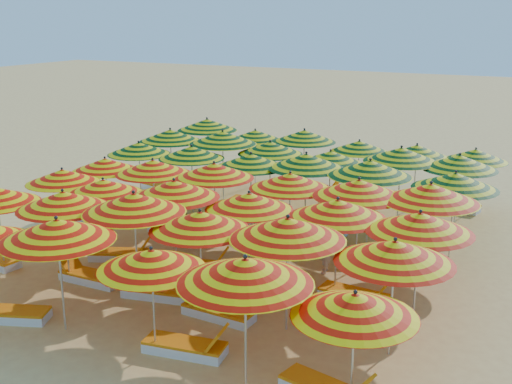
% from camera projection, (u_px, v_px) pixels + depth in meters
% --- Properties ---
extents(ground, '(120.00, 120.00, 0.00)m').
position_uv_depth(ground, '(248.00, 248.00, 19.04)').
color(ground, '#ECBD69').
rests_on(ground, ground).
extents(umbrella_2, '(3.06, 3.06, 2.62)m').
position_uv_depth(umbrella_2, '(57.00, 230.00, 13.52)').
color(umbrella_2, silver).
rests_on(umbrella_2, ground).
extents(umbrella_3, '(2.67, 2.67, 2.32)m').
position_uv_depth(umbrella_3, '(151.00, 260.00, 12.62)').
color(umbrella_3, silver).
rests_on(umbrella_3, ground).
extents(umbrella_4, '(2.98, 2.98, 2.64)m').
position_uv_depth(umbrella_4, '(245.00, 271.00, 11.33)').
color(umbrella_4, silver).
rests_on(umbrella_4, ground).
extents(umbrella_5, '(2.76, 2.76, 2.31)m').
position_uv_depth(umbrella_5, '(355.00, 305.00, 10.66)').
color(umbrella_5, silver).
rests_on(umbrella_5, ground).
extents(umbrella_7, '(3.12, 3.12, 2.49)m').
position_uv_depth(umbrella_7, '(63.00, 200.00, 16.09)').
color(umbrella_7, silver).
rests_on(umbrella_7, ground).
extents(umbrella_8, '(3.14, 3.14, 2.66)m').
position_uv_depth(umbrella_8, '(134.00, 203.00, 15.32)').
color(umbrella_8, silver).
rests_on(umbrella_8, ground).
extents(umbrella_9, '(2.69, 2.69, 2.49)m').
position_uv_depth(umbrella_9, '(200.00, 221.00, 14.48)').
color(umbrella_9, silver).
rests_on(umbrella_9, ground).
extents(umbrella_10, '(2.93, 2.93, 2.66)m').
position_uv_depth(umbrella_10, '(288.00, 229.00, 13.50)').
color(umbrella_10, silver).
rests_on(umbrella_10, ground).
extents(umbrella_11, '(2.82, 2.82, 2.53)m').
position_uv_depth(umbrella_11, '(395.00, 252.00, 12.51)').
color(umbrella_11, silver).
rests_on(umbrella_11, ground).
extents(umbrella_12, '(2.68, 2.68, 2.31)m').
position_uv_depth(umbrella_12, '(62.00, 176.00, 19.10)').
color(umbrella_12, silver).
rests_on(umbrella_12, ground).
extents(umbrella_13, '(2.32, 2.32, 2.31)m').
position_uv_depth(umbrella_13, '(103.00, 187.00, 17.94)').
color(umbrella_13, silver).
rests_on(umbrella_13, ground).
extents(umbrella_14, '(2.78, 2.78, 2.56)m').
position_uv_depth(umbrella_14, '(174.00, 189.00, 16.87)').
color(umbrella_14, silver).
rests_on(umbrella_14, ground).
extents(umbrella_15, '(2.41, 2.41, 2.41)m').
position_uv_depth(umbrella_15, '(249.00, 201.00, 16.25)').
color(umbrella_15, silver).
rests_on(umbrella_15, ground).
extents(umbrella_16, '(3.12, 3.12, 2.52)m').
position_uv_depth(umbrella_16, '(338.00, 209.00, 15.30)').
color(umbrella_16, silver).
rests_on(umbrella_16, ground).
extents(umbrella_17, '(2.96, 2.96, 2.56)m').
position_uv_depth(umbrella_17, '(420.00, 223.00, 14.18)').
color(umbrella_17, silver).
rests_on(umbrella_17, ground).
extents(umbrella_18, '(2.82, 2.82, 2.29)m').
position_uv_depth(umbrella_18, '(105.00, 165.00, 20.64)').
color(umbrella_18, silver).
rests_on(umbrella_18, ground).
extents(umbrella_19, '(2.54, 2.54, 2.46)m').
position_uv_depth(umbrella_19, '(153.00, 167.00, 19.68)').
color(umbrella_19, silver).
rests_on(umbrella_19, ground).
extents(umbrella_20, '(3.14, 3.14, 2.52)m').
position_uv_depth(umbrella_20, '(214.00, 171.00, 19.01)').
color(umbrella_20, silver).
rests_on(umbrella_20, ground).
extents(umbrella_21, '(2.87, 2.87, 2.47)m').
position_uv_depth(umbrella_21, '(290.00, 181.00, 18.00)').
color(umbrella_21, silver).
rests_on(umbrella_21, ground).
extents(umbrella_22, '(2.61, 2.61, 2.60)m').
position_uv_depth(umbrella_22, '(359.00, 188.00, 16.83)').
color(umbrella_22, silver).
rests_on(umbrella_22, ground).
extents(umbrella_23, '(3.13, 3.13, 2.65)m').
position_uv_depth(umbrella_23, '(430.00, 193.00, 16.23)').
color(umbrella_23, silver).
rests_on(umbrella_23, ground).
extents(umbrella_24, '(2.29, 2.29, 2.37)m').
position_uv_depth(umbrella_24, '(139.00, 148.00, 22.80)').
color(umbrella_24, silver).
rests_on(umbrella_24, ground).
extents(umbrella_25, '(2.89, 2.89, 2.41)m').
position_uv_depth(umbrella_25, '(191.00, 152.00, 21.95)').
color(umbrella_25, silver).
rests_on(umbrella_25, ground).
extents(umbrella_26, '(2.80, 2.80, 2.46)m').
position_uv_depth(umbrella_26, '(251.00, 161.00, 20.56)').
color(umbrella_26, silver).
rests_on(umbrella_26, ground).
extents(umbrella_27, '(2.58, 2.58, 2.58)m').
position_uv_depth(umbrella_27, '(306.00, 161.00, 20.00)').
color(umbrella_27, silver).
rests_on(umbrella_27, ground).
extents(umbrella_28, '(2.67, 2.67, 2.64)m').
position_uv_depth(umbrella_28, '(370.00, 168.00, 18.83)').
color(umbrella_28, silver).
rests_on(umbrella_28, ground).
extents(umbrella_29, '(2.81, 2.81, 2.54)m').
position_uv_depth(umbrella_29, '(455.00, 181.00, 17.77)').
color(umbrella_29, silver).
rests_on(umbrella_29, ground).
extents(umbrella_30, '(2.42, 2.42, 2.54)m').
position_uv_depth(umbrella_30, '(170.00, 136.00, 24.39)').
color(umbrella_30, silver).
rests_on(umbrella_30, ground).
extents(umbrella_31, '(3.01, 3.01, 2.66)m').
position_uv_depth(umbrella_31, '(223.00, 138.00, 23.40)').
color(umbrella_31, silver).
rests_on(umbrella_31, ground).
extents(umbrella_32, '(2.66, 2.66, 2.44)m').
position_uv_depth(umbrella_32, '(270.00, 148.00, 22.57)').
color(umbrella_32, silver).
rests_on(umbrella_32, ground).
extents(umbrella_33, '(2.74, 2.74, 2.31)m').
position_uv_depth(umbrella_33, '(330.00, 157.00, 21.67)').
color(umbrella_33, silver).
rests_on(umbrella_33, ground).
extents(umbrella_34, '(2.96, 2.96, 2.61)m').
position_uv_depth(umbrella_34, '(401.00, 155.00, 20.79)').
color(umbrella_34, silver).
rests_on(umbrella_34, ground).
extents(umbrella_35, '(2.60, 2.60, 2.53)m').
position_uv_depth(umbrella_35, '(460.00, 162.00, 20.07)').
color(umbrella_35, silver).
rests_on(umbrella_35, ground).
extents(umbrella_36, '(3.24, 3.24, 2.62)m').
position_uv_depth(umbrella_36, '(207.00, 125.00, 26.32)').
color(umbrella_36, silver).
rests_on(umbrella_36, ground).
extents(umbrella_37, '(2.79, 2.79, 2.35)m').
position_uv_depth(umbrella_37, '(255.00, 135.00, 25.31)').
color(umbrella_37, silver).
rests_on(umbrella_37, ground).
extents(umbrella_38, '(2.46, 2.46, 2.55)m').
position_uv_depth(umbrella_38, '(304.00, 136.00, 24.24)').
color(umbrella_38, silver).
rests_on(umbrella_38, ground).
extents(umbrella_39, '(2.79, 2.79, 2.28)m').
position_uv_depth(umbrella_39, '(359.00, 146.00, 23.53)').
color(umbrella_39, silver).
rests_on(umbrella_39, ground).
extents(umbrella_40, '(2.24, 2.24, 2.37)m').
position_uv_depth(umbrella_40, '(417.00, 151.00, 22.39)').
color(umbrella_40, silver).
rests_on(umbrella_40, ground).
extents(umbrella_41, '(2.35, 2.35, 2.33)m').
position_uv_depth(umbrella_41, '(475.00, 155.00, 21.86)').
color(umbrella_41, silver).
rests_on(umbrella_41, ground).
extents(lounger_0, '(1.82, 1.17, 0.69)m').
position_uv_depth(lounger_0, '(9.00, 314.00, 14.53)').
color(lounger_0, white).
rests_on(lounger_0, ground).
extents(lounger_1, '(1.80, 0.83, 0.69)m').
position_uv_depth(lounger_1, '(187.00, 347.00, 13.08)').
color(lounger_1, white).
rests_on(lounger_1, ground).
extents(lounger_4, '(1.73, 0.58, 0.69)m').
position_uv_depth(lounger_4, '(90.00, 276.00, 16.59)').
color(lounger_4, white).
rests_on(lounger_4, ground).
extents(lounger_5, '(1.81, 0.91, 0.69)m').
position_uv_depth(lounger_5, '(155.00, 291.00, 15.70)').
color(lounger_5, white).
rests_on(lounger_5, ground).
extents(lounger_6, '(1.76, 0.68, 0.69)m').
position_uv_depth(lounger_6, '(217.00, 311.00, 14.66)').
color(lounger_6, white).
rests_on(lounger_6, ground).
extents(lounger_7, '(1.82, 1.21, 0.69)m').
position_uv_depth(lounger_7, '(122.00, 254.00, 18.11)').
color(lounger_7, white).
rests_on(lounger_7, ground).
extents(lounger_8, '(1.82, 1.01, 0.69)m').
position_uv_depth(lounger_8, '(197.00, 266.00, 17.25)').
color(lounger_8, white).
rests_on(lounger_8, ground).
extents(lounger_9, '(1.77, 0.71, 0.69)m').
position_uv_depth(lounger_9, '(356.00, 295.00, 15.47)').
color(lounger_9, white).
rests_on(lounger_9, ground).
extents(lounger_10, '(1.82, 1.19, 0.69)m').
position_uv_depth(lounger_10, '(95.00, 217.00, 21.39)').
color(lounger_10, white).
rests_on(lounger_10, ground).
extents(lounger_11, '(1.82, 1.23, 0.69)m').
position_uv_depth(lounger_11, '(170.00, 232.00, 19.92)').
color(lounger_11, white).
rests_on(lounger_11, ground).
extents(lounger_12, '(1.74, 0.61, 0.69)m').
position_uv_depth(lounger_12, '(199.00, 235.00, 19.65)').
color(lounger_12, white).
rests_on(lounger_12, ground).
extents(lounger_13, '(1.82, 1.22, 0.69)m').
position_uv_depth(lounger_13, '(154.00, 203.00, 23.04)').
color(lounger_13, white).
rests_on(lounger_13, ground).
extents(lounger_14, '(1.83, 1.13, 0.69)m').
position_uv_depth(lounger_14, '(266.00, 222.00, 20.94)').
color(lounger_14, white).
rests_on(lounger_14, ground).
extents(lounger_15, '(1.76, 0.68, 0.69)m').
position_uv_depth(lounger_15, '(321.00, 229.00, 20.22)').
color(lounger_15, white).
rests_on(lounger_15, ground).
extents(lounger_16, '(1.82, 0.95, 0.69)m').
position_uv_depth(lounger_16, '(160.00, 186.00, 25.22)').
color(lounger_16, white).
rests_on(lounger_16, ground).
extents(lounger_17, '(1.76, 0.66, 0.69)m').
position_uv_depth(lounger_17, '(255.00, 202.00, 23.17)').
color(lounger_17, white).
rests_on(lounger_17, ground).
extents(lounger_18, '(1.78, 0.75, 0.69)m').
position_uv_depth(lounger_18, '(345.00, 212.00, 21.92)').
color(lounger_18, white).
rests_on(lounger_18, ground).
extents(lounger_19, '(1.77, 0.70, 0.69)m').
position_uv_depth(lounger_19, '(319.00, 190.00, 24.71)').
color(lounger_19, white).
rests_on(lounger_19, ground).
extents(lounger_20, '(1.81, 0.87, 0.69)m').
position_uv_depth(lounger_20, '(453.00, 205.00, 22.72)').
color(lounger_20, white).
rests_on(lounger_20, ground).
extents(beachgoer_a, '(0.43, 0.55, 1.34)m').
position_uv_depth(beachgoer_a, '(325.00, 249.00, 17.06)').
color(beachgoer_a, tan).
rests_on(beachgoer_a, ground).
extents(beachgoer_b, '(0.73, 0.81, 1.35)m').
position_uv_depth(beachgoer_b, '(180.00, 225.00, 18.99)').
color(beachgoer_b, tan).
rests_on(beachgoer_b, ground).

